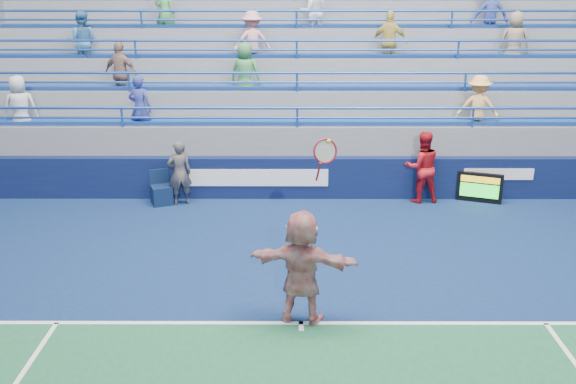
{
  "coord_description": "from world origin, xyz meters",
  "views": [
    {
      "loc": [
        -0.19,
        -9.48,
        5.52
      ],
      "look_at": [
        -0.23,
        2.5,
        1.5
      ],
      "focal_mm": 40.0,
      "sensor_mm": 36.0,
      "label": 1
    }
  ],
  "objects_px": {
    "tennis_player": "(302,267)",
    "line_judge": "(180,173)",
    "ball_girl": "(422,167)",
    "judge_chair": "(162,194)",
    "serve_speed_board": "(480,188)"
  },
  "relations": [
    {
      "from": "tennis_player",
      "to": "line_judge",
      "type": "distance_m",
      "value": 6.57
    },
    {
      "from": "tennis_player",
      "to": "line_judge",
      "type": "height_order",
      "value": "tennis_player"
    },
    {
      "from": "ball_girl",
      "to": "tennis_player",
      "type": "bearing_deg",
      "value": 56.61
    },
    {
      "from": "judge_chair",
      "to": "line_judge",
      "type": "relative_size",
      "value": 0.53
    },
    {
      "from": "serve_speed_board",
      "to": "line_judge",
      "type": "xyz_separation_m",
      "value": [
        -7.66,
        -0.17,
        0.44
      ]
    },
    {
      "from": "judge_chair",
      "to": "line_judge",
      "type": "xyz_separation_m",
      "value": [
        0.49,
        -0.0,
        0.55
      ]
    },
    {
      "from": "judge_chair",
      "to": "ball_girl",
      "type": "bearing_deg",
      "value": 1.88
    },
    {
      "from": "tennis_player",
      "to": "serve_speed_board",
      "type": "bearing_deg",
      "value": 52.17
    },
    {
      "from": "judge_chair",
      "to": "ball_girl",
      "type": "height_order",
      "value": "ball_girl"
    },
    {
      "from": "judge_chair",
      "to": "line_judge",
      "type": "bearing_deg",
      "value": -0.51
    },
    {
      "from": "serve_speed_board",
      "to": "tennis_player",
      "type": "height_order",
      "value": "tennis_player"
    },
    {
      "from": "judge_chair",
      "to": "tennis_player",
      "type": "relative_size",
      "value": 0.28
    },
    {
      "from": "judge_chair",
      "to": "ball_girl",
      "type": "distance_m",
      "value": 6.68
    },
    {
      "from": "judge_chair",
      "to": "tennis_player",
      "type": "xyz_separation_m",
      "value": [
        3.47,
        -5.86,
        0.71
      ]
    },
    {
      "from": "tennis_player",
      "to": "ball_girl",
      "type": "xyz_separation_m",
      "value": [
        3.18,
        6.08,
        -0.06
      ]
    }
  ]
}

